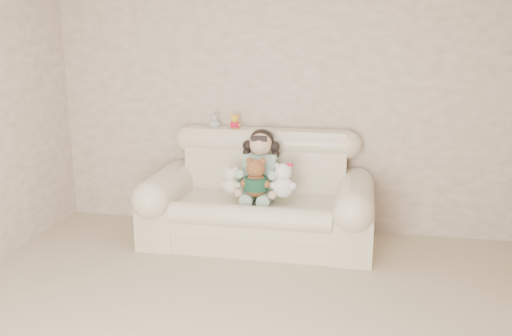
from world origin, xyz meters
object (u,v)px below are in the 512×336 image
object	(u,v)px
seated_child	(261,164)
sofa	(258,190)
white_cat	(283,177)
cream_teddy	(231,178)
brown_teddy	(256,174)

from	to	relation	value
seated_child	sofa	bearing A→B (deg)	-94.87
seated_child	white_cat	distance (m)	0.32
sofa	cream_teddy	bearing A→B (deg)	-155.31
seated_child	cream_teddy	bearing A→B (deg)	-139.97
white_cat	sofa	bearing A→B (deg)	144.51
sofa	seated_child	distance (m)	0.25
sofa	white_cat	bearing A→B (deg)	-25.96
sofa	white_cat	distance (m)	0.33
cream_teddy	sofa	bearing A→B (deg)	18.42
sofa	brown_teddy	size ratio (longest dim) A/B	5.01
brown_teddy	cream_teddy	xyz separation A→B (m)	(-0.24, 0.04, -0.06)
brown_teddy	cream_teddy	bearing A→B (deg)	155.64
brown_teddy	white_cat	bearing A→B (deg)	-8.32
white_cat	cream_teddy	xyz separation A→B (m)	(-0.48, 0.02, -0.04)
seated_child	cream_teddy	xyz separation A→B (m)	(-0.24, -0.19, -0.10)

